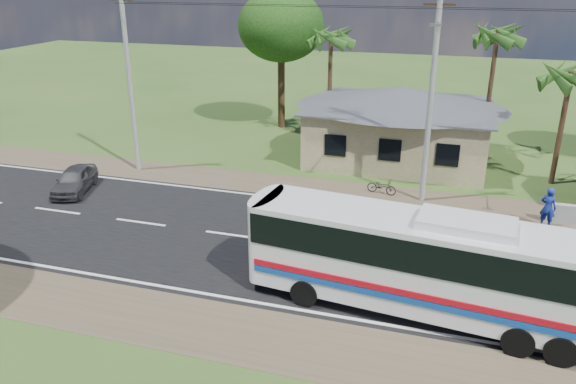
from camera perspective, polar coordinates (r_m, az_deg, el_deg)
name	(u,v)px	position (r m, az deg, el deg)	size (l,w,h in m)	color
ground	(334,249)	(23.26, 4.71, -5.84)	(120.00, 120.00, 0.00)	#2B4C1B
road	(334,249)	(23.26, 4.71, -5.82)	(120.00, 16.00, 0.03)	black
house	(400,116)	(34.34, 11.29, 7.60)	(12.40, 10.00, 5.00)	tan
utility_poles	(425,85)	(27.21, 13.73, 10.56)	(32.80, 2.22, 11.00)	#9E9E99
palm_near	(570,77)	(32.07, 26.77, 10.39)	(2.80, 2.80, 6.70)	#47301E
palm_mid	(497,36)	(35.95, 20.49, 14.64)	(2.80, 2.80, 8.20)	#47301E
palm_far	(331,38)	(37.37, 4.39, 15.34)	(2.80, 2.80, 7.70)	#47301E
tree_behind_house	(281,26)	(40.30, -0.71, 16.47)	(6.00, 6.00, 9.61)	#47301E
coach_bus	(430,258)	(18.70, 14.26, -6.54)	(11.89, 3.72, 3.63)	silver
motorcycle	(382,186)	(29.10, 9.49, 0.57)	(0.54, 1.54, 0.81)	black
person	(548,208)	(27.31, 24.90, -1.45)	(0.68, 0.45, 1.87)	navy
small_car	(74,180)	(30.96, -20.87, 1.17)	(1.51, 3.75, 1.28)	#2C2B2E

